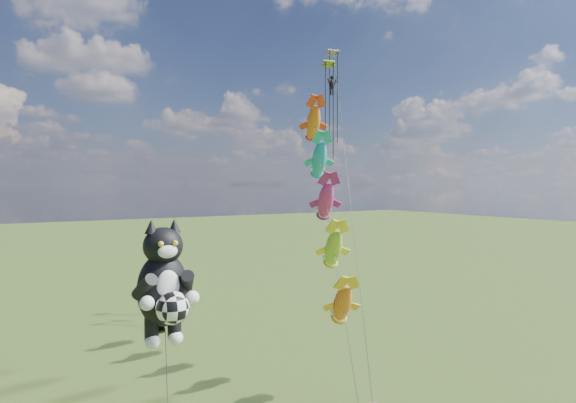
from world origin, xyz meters
TOP-DOWN VIEW (x-y plane):
  - cat_kite_rig at (0.62, 3.46)m, footprint 2.52×4.19m
  - fish_windsock_rig at (11.92, 7.53)m, footprint 6.65×14.61m
  - parafoil_rig at (18.23, 15.48)m, footprint 9.06×15.58m

SIDE VIEW (x-z plane):
  - cat_kite_rig at x=0.62m, z-range 2.43..12.71m
  - fish_windsock_rig at x=11.92m, z-range 1.18..20.33m
  - parafoil_rig at x=18.23m, z-range 7.61..31.32m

